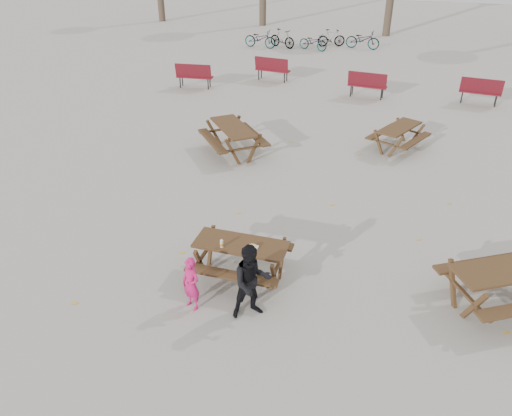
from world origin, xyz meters
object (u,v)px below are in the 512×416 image
(soda_bottle, at_px, (222,244))
(picnic_table_far, at_px, (398,138))
(adult, at_px, (252,282))
(picnic_table_north, at_px, (233,140))
(food_tray, at_px, (253,247))
(main_picnic_table, at_px, (241,251))
(picnic_table_east, at_px, (503,287))
(child, at_px, (191,284))

(soda_bottle, height_order, picnic_table_far, soda_bottle)
(adult, xyz_separation_m, picnic_table_north, (-2.65, 6.62, -0.30))
(picnic_table_far, bearing_deg, adult, -168.93)
(picnic_table_far, bearing_deg, food_tray, -172.40)
(main_picnic_table, bearing_deg, picnic_table_north, 110.63)
(main_picnic_table, distance_m, food_tray, 0.35)
(food_tray, relative_size, picnic_table_far, 0.11)
(soda_bottle, height_order, picnic_table_east, soda_bottle)
(child, bearing_deg, soda_bottle, 98.18)
(food_tray, distance_m, picnic_table_far, 7.81)
(child, xyz_separation_m, adult, (1.09, 0.14, 0.20))
(main_picnic_table, xyz_separation_m, picnic_table_north, (-2.11, 5.62, -0.16))
(adult, height_order, picnic_table_east, adult)
(soda_bottle, xyz_separation_m, picnic_table_east, (5.11, 0.78, -0.43))
(soda_bottle, bearing_deg, food_tray, 14.96)
(adult, bearing_deg, soda_bottle, 104.44)
(main_picnic_table, distance_m, picnic_table_north, 6.00)
(adult, xyz_separation_m, picnic_table_far, (2.07, 8.37, -0.37))
(picnic_table_east, bearing_deg, picnic_table_north, 113.04)
(food_tray, bearing_deg, main_picnic_table, 165.56)
(main_picnic_table, relative_size, adult, 1.23)
(food_tray, height_order, child, child)
(food_tray, bearing_deg, adult, -74.68)
(picnic_table_east, distance_m, picnic_table_far, 7.16)
(main_picnic_table, bearing_deg, food_tray, -14.44)
(picnic_table_east, height_order, picnic_table_north, picnic_table_north)
(adult, bearing_deg, child, 154.51)
(soda_bottle, bearing_deg, picnic_table_far, 69.04)
(soda_bottle, bearing_deg, child, -105.61)
(picnic_table_far, bearing_deg, soda_bottle, -175.99)
(soda_bottle, relative_size, child, 0.16)
(child, distance_m, picnic_table_east, 5.63)
(main_picnic_table, distance_m, adult, 1.14)
(main_picnic_table, relative_size, child, 1.69)
(adult, bearing_deg, picnic_table_east, -12.68)
(food_tray, xyz_separation_m, picnic_table_far, (2.33, 7.44, -0.43))
(food_tray, xyz_separation_m, adult, (0.26, -0.93, -0.06))
(main_picnic_table, bearing_deg, adult, -62.10)
(main_picnic_table, height_order, food_tray, food_tray)
(child, height_order, adult, adult)
(main_picnic_table, bearing_deg, picnic_table_east, 6.60)
(main_picnic_table, bearing_deg, child, -116.22)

